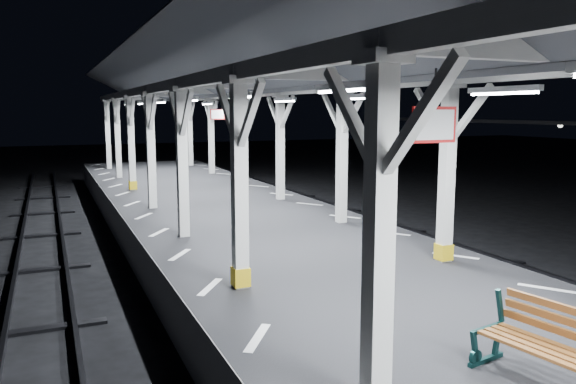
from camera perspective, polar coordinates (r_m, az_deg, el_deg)
ground at (r=8.70m, az=13.06°, el=-17.84°), size 120.00×120.00×0.00m
platform at (r=8.50m, az=13.17°, el=-14.81°), size 6.00×50.00×1.00m
hazard_stripes_left at (r=7.21m, az=-3.11°, el=-14.56°), size 1.00×48.00×0.01m
hazard_stripes_right at (r=9.91m, az=24.89°, el=-8.89°), size 1.00×48.00×0.01m
canopy at (r=7.85m, az=14.27°, el=13.62°), size 5.40×49.00×4.65m
bench_mid at (r=6.48m, az=25.51°, el=-13.90°), size 0.84×1.61×0.83m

